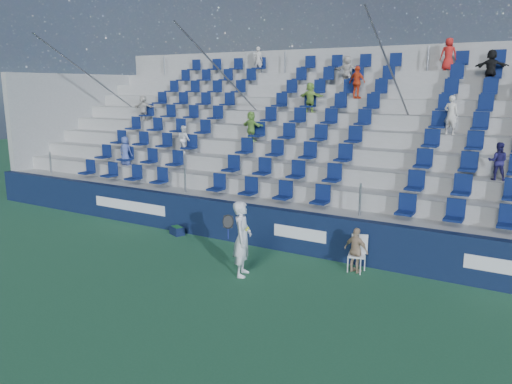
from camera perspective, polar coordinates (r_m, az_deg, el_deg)
ground at (r=12.57m, az=-7.42°, el=-9.82°), size 70.00×70.00×0.00m
sponsor_wall at (r=14.84m, az=0.03°, el=-3.83°), size 24.00×0.32×1.20m
grandstand at (r=19.00m, az=7.90°, el=4.29°), size 24.00×8.17×6.63m
tennis_player at (r=12.40m, az=-1.58°, el=-5.35°), size 0.73×0.81×1.90m
line_judge_chair at (r=13.09m, az=11.59°, el=-6.56°), size 0.50×0.52×0.95m
line_judge at (r=12.94m, az=11.38°, el=-6.55°), size 0.73×0.44×1.17m
ball_bin at (r=16.16m, az=-9.01°, el=-4.33°), size 0.56×0.47×0.27m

